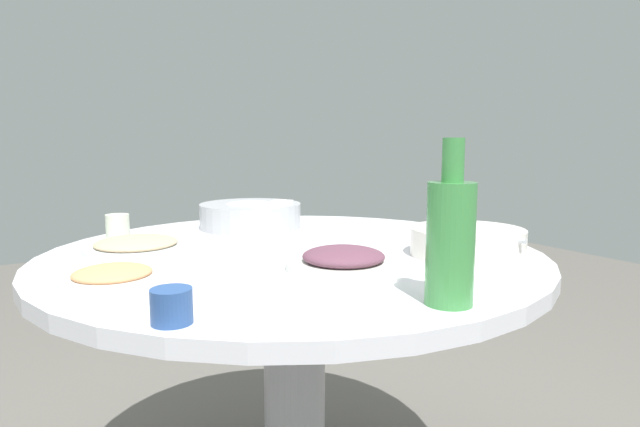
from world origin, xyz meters
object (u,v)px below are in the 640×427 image
Objects in this scene: soup_bowl at (467,243)px; dish_noodles at (136,246)px; tea_cup_far at (118,227)px; green_bottle at (450,239)px; round_dining_table at (294,313)px; dish_shrimp at (113,277)px; rice_bowl at (251,215)px; tea_cup_near at (172,306)px; dish_eggplant at (345,260)px.

dish_noodles is at bearing 57.13° from soup_bowl.
green_bottle is at bearing -157.48° from tea_cup_far.
soup_bowl is 0.41m from green_bottle.
dish_shrimp is at bearing 103.38° from round_dining_table.
soup_bowl is at bearing -129.03° from round_dining_table.
soup_bowl is 1.18× the size of dish_noodles.
green_bottle is (-0.41, -0.46, 0.10)m from dish_shrimp.
dish_noodles is 3.50× the size of tea_cup_far.
green_bottle is at bearing -178.11° from round_dining_table.
rice_bowl is at bearing -88.92° from tea_cup_far.
soup_bowl is 0.74m from tea_cup_near.
tea_cup_far is at bearing 30.88° from dish_eggplant.
tea_cup_far is (-0.01, 0.40, -0.00)m from rice_bowl.
soup_bowl reaches higher than tea_cup_near.
green_bottle reaches higher than tea_cup_far.
soup_bowl reaches higher than round_dining_table.
tea_cup_far is at bearing 22.52° from green_bottle.
round_dining_table is at bearing 173.01° from rice_bowl.
dish_eggplant is (-0.23, -0.00, 0.18)m from round_dining_table.
green_bottle is 0.96m from tea_cup_far.
green_bottle is (-0.29, -0.01, 0.09)m from dish_eggplant.
green_bottle is (-0.89, 0.03, 0.07)m from rice_bowl.
rice_bowl is 1.14× the size of green_bottle.
dish_shrimp is at bearing 168.90° from tea_cup_far.
round_dining_table is at bearing -46.95° from tea_cup_near.
soup_bowl is (-0.26, -0.32, 0.19)m from round_dining_table.
green_bottle is 4.40× the size of tea_cup_near.
rice_bowl is 0.40m from tea_cup_far.
rice_bowl is 0.87m from tea_cup_near.
rice_bowl is 4.43× the size of tea_cup_far.
soup_bowl is at bearing -133.01° from tea_cup_far.
tea_cup_far is (0.88, 0.37, -0.08)m from green_bottle.
rice_bowl is 1.08× the size of soup_bowl.
green_bottle reaches higher than tea_cup_near.
tea_cup_near is at bearing 173.54° from dish_noodles.
rice_bowl reaches higher than dish_noodles.
rice_bowl reaches higher than round_dining_table.
round_dining_table is 3.88× the size of rice_bowl.
green_bottle is at bearing 178.16° from rice_bowl.
green_bottle is 0.45m from tea_cup_near.
dish_noodles is 0.55m from tea_cup_near.
round_dining_table is at bearing 1.89° from green_bottle.
soup_bowl is 1.06× the size of green_bottle.
dish_noodles is 0.29m from dish_shrimp.
tea_cup_near is 0.88× the size of tea_cup_far.
dish_eggplant is at bearing 176.03° from rice_bowl.
round_dining_table is 6.37× the size of dish_shrimp.
round_dining_table is 0.59m from green_bottle.
tea_cup_near is (-0.11, 0.73, -0.00)m from soup_bowl.
tea_cup_far is at bearing 91.08° from rice_bowl.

